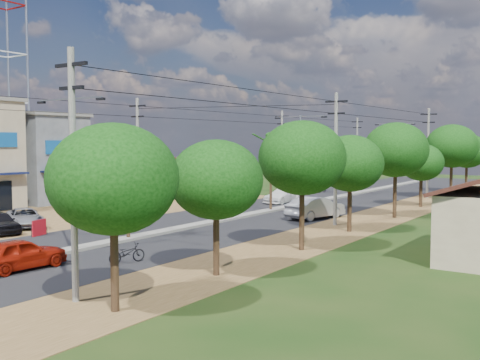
% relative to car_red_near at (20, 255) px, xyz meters
% --- Properties ---
extents(ground, '(160.00, 160.00, 0.00)m').
position_rel_car_red_near_xyz_m(ground, '(-1.50, 4.12, -0.71)').
color(ground, black).
rests_on(ground, ground).
extents(road, '(12.00, 110.00, 0.04)m').
position_rel_car_red_near_xyz_m(road, '(-1.50, 19.12, -0.69)').
color(road, black).
rests_on(road, ground).
extents(median, '(1.00, 90.00, 0.18)m').
position_rel_car_red_near_xyz_m(median, '(-1.50, 22.12, -0.62)').
color(median, '#605E56').
rests_on(median, ground).
extents(dirt_lot_west, '(18.00, 46.00, 0.04)m').
position_rel_car_red_near_xyz_m(dirt_lot_west, '(-16.50, 12.12, -0.69)').
color(dirt_lot_west, '#503C1B').
rests_on(dirt_lot_west, ground).
extents(dirt_shoulder_east, '(5.00, 90.00, 0.03)m').
position_rel_car_red_near_xyz_m(dirt_shoulder_east, '(7.00, 19.12, -0.69)').
color(dirt_shoulder_east, '#503C1B').
rests_on(dirt_shoulder_east, ground).
extents(shophouse_grey, '(9.00, 6.40, 8.30)m').
position_rel_car_red_near_xyz_m(shophouse_grey, '(-23.48, 18.12, 3.45)').
color(shophouse_grey, '#4C4F53').
rests_on(shophouse_grey, ground).
extents(low_shed, '(10.40, 10.40, 3.95)m').
position_rel_car_red_near_xyz_m(low_shed, '(-22.50, 28.12, 1.26)').
color(low_shed, '#605E56').
rests_on(low_shed, ground).
extents(telecom_tower, '(3.80, 3.80, 43.00)m').
position_rel_car_red_near_xyz_m(telecom_tower, '(-28.50, 18.12, 18.41)').
color(telecom_tower, gray).
rests_on(telecom_tower, ground).
extents(tree_east_a, '(4.40, 4.40, 6.37)m').
position_rel_car_red_near_xyz_m(tree_east_a, '(8.00, -1.88, 3.78)').
color(tree_east_a, black).
rests_on(tree_east_a, ground).
extents(tree_east_b, '(4.00, 4.00, 5.83)m').
position_rel_car_red_near_xyz_m(tree_east_b, '(7.80, 4.12, 3.40)').
color(tree_east_b, black).
rests_on(tree_east_b, ground).
extents(tree_east_c, '(4.60, 4.60, 6.83)m').
position_rel_car_red_near_xyz_m(tree_east_c, '(8.20, 11.12, 4.16)').
color(tree_east_c, black).
rests_on(tree_east_c, ground).
extents(tree_east_d, '(4.20, 4.20, 6.13)m').
position_rel_car_red_near_xyz_m(tree_east_d, '(7.90, 18.12, 3.63)').
color(tree_east_d, black).
rests_on(tree_east_d, ground).
extents(tree_east_e, '(4.80, 4.80, 7.14)m').
position_rel_car_red_near_xyz_m(tree_east_e, '(8.10, 26.12, 4.38)').
color(tree_east_e, black).
rests_on(tree_east_e, ground).
extents(tree_east_f, '(3.80, 3.80, 5.52)m').
position_rel_car_red_near_xyz_m(tree_east_f, '(7.70, 34.12, 3.18)').
color(tree_east_f, black).
rests_on(tree_east_f, ground).
extents(tree_east_g, '(5.00, 5.00, 7.38)m').
position_rel_car_red_near_xyz_m(tree_east_g, '(8.30, 42.12, 4.53)').
color(tree_east_g, black).
rests_on(tree_east_g, ground).
extents(tree_east_h, '(4.40, 4.40, 6.52)m').
position_rel_car_red_near_xyz_m(tree_east_h, '(8.00, 50.12, 3.93)').
color(tree_east_h, black).
rests_on(tree_east_h, ground).
extents(palm_median_near, '(2.00, 2.00, 6.15)m').
position_rel_car_red_near_xyz_m(palm_median_near, '(-1.50, 8.12, 4.83)').
color(palm_median_near, black).
rests_on(palm_median_near, ground).
extents(palm_median_mid, '(2.00, 2.00, 6.55)m').
position_rel_car_red_near_xyz_m(palm_median_mid, '(-1.50, 24.12, 5.19)').
color(palm_median_mid, black).
rests_on(palm_median_mid, ground).
extents(palm_median_far, '(2.00, 2.00, 5.85)m').
position_rel_car_red_near_xyz_m(palm_median_far, '(-1.50, 40.12, 4.55)').
color(palm_median_far, black).
rests_on(palm_median_far, ground).
extents(streetlight_near, '(5.10, 0.18, 8.00)m').
position_rel_car_red_near_xyz_m(streetlight_near, '(-1.50, 4.12, 4.08)').
color(streetlight_near, gray).
rests_on(streetlight_near, ground).
extents(streetlight_mid, '(5.10, 0.18, 8.00)m').
position_rel_car_red_near_xyz_m(streetlight_mid, '(-1.50, 29.12, 4.08)').
color(streetlight_mid, gray).
rests_on(streetlight_mid, ground).
extents(streetlight_far, '(5.10, 0.18, 8.00)m').
position_rel_car_red_near_xyz_m(streetlight_far, '(-1.50, 54.12, 4.08)').
color(streetlight_far, gray).
rests_on(streetlight_far, ground).
extents(utility_pole_w_b, '(1.60, 0.24, 9.00)m').
position_rel_car_red_near_xyz_m(utility_pole_w_b, '(-8.50, 16.12, 4.05)').
color(utility_pole_w_b, '#605E56').
rests_on(utility_pole_w_b, ground).
extents(utility_pole_w_c, '(1.60, 0.24, 9.00)m').
position_rel_car_red_near_xyz_m(utility_pole_w_c, '(-8.50, 38.12, 4.05)').
color(utility_pole_w_c, '#605E56').
rests_on(utility_pole_w_c, ground).
extents(utility_pole_w_d, '(1.60, 0.24, 9.00)m').
position_rel_car_red_near_xyz_m(utility_pole_w_d, '(-8.50, 59.12, 4.05)').
color(utility_pole_w_d, '#605E56').
rests_on(utility_pole_w_d, ground).
extents(utility_pole_e_a, '(1.60, 0.24, 9.00)m').
position_rel_car_red_near_xyz_m(utility_pole_e_a, '(6.00, -1.88, 4.05)').
color(utility_pole_e_a, '#605E56').
rests_on(utility_pole_e_a, ground).
extents(utility_pole_e_b, '(1.60, 0.24, 9.00)m').
position_rel_car_red_near_xyz_m(utility_pole_e_b, '(6.00, 20.12, 4.05)').
color(utility_pole_e_b, '#605E56').
rests_on(utility_pole_e_b, ground).
extents(utility_pole_e_c, '(1.60, 0.24, 9.00)m').
position_rel_car_red_near_xyz_m(utility_pole_e_c, '(6.00, 42.12, 4.05)').
color(utility_pole_e_c, '#605E56').
rests_on(utility_pole_e_c, ground).
extents(car_red_near, '(1.95, 4.26, 1.42)m').
position_rel_car_red_near_xyz_m(car_red_near, '(0.00, 0.00, 0.00)').
color(car_red_near, maroon).
rests_on(car_red_near, ground).
extents(car_silver_mid, '(2.86, 5.25, 1.64)m').
position_rel_car_red_near_xyz_m(car_silver_mid, '(3.50, 22.18, 0.11)').
color(car_silver_mid, gray).
rests_on(car_silver_mid, ground).
extents(car_white_far, '(2.17, 4.75, 1.35)m').
position_rel_car_red_near_xyz_m(car_white_far, '(-3.80, 30.16, -0.03)').
color(car_white_far, silver).
rests_on(car_white_far, ground).
extents(car_parked_silver, '(4.88, 3.89, 1.23)m').
position_rel_car_red_near_xyz_m(car_parked_silver, '(-10.82, 7.78, -0.09)').
color(car_parked_silver, gray).
rests_on(car_parked_silver, ground).
extents(moto_rider_east, '(1.21, 1.89, 0.94)m').
position_rel_car_red_near_xyz_m(moto_rider_east, '(2.93, 3.65, -0.24)').
color(moto_rider_east, black).
rests_on(moto_rider_east, ground).
extents(moto_rider_west_a, '(0.85, 1.93, 0.98)m').
position_rel_car_red_near_xyz_m(moto_rider_west_a, '(-6.13, 23.61, -0.22)').
color(moto_rider_west_a, black).
rests_on(moto_rider_west_a, ground).
extents(moto_rider_west_b, '(0.56, 1.69, 1.00)m').
position_rel_car_red_near_xyz_m(moto_rider_west_b, '(-5.16, 41.26, -0.21)').
color(moto_rider_west_b, black).
rests_on(moto_rider_west_b, ground).
extents(roadside_sign, '(0.38, 1.19, 1.01)m').
position_rel_car_red_near_xyz_m(roadside_sign, '(-7.00, 6.12, -0.21)').
color(roadside_sign, maroon).
rests_on(roadside_sign, ground).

